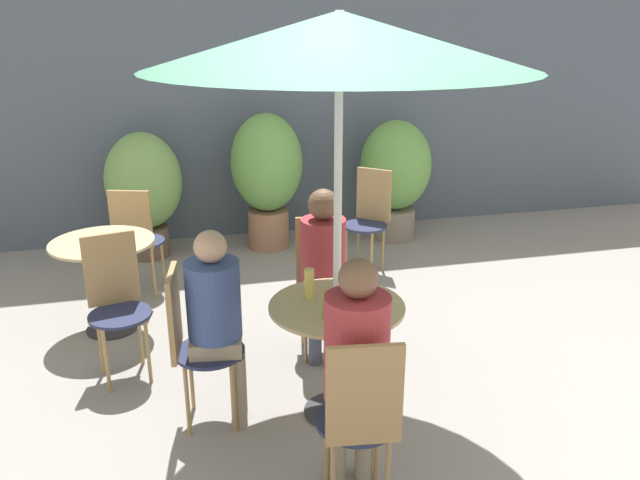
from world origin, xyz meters
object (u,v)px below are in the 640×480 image
Objects in this scene: bistro_chair_5 at (116,294)px; seated_person_2 at (356,360)px; bistro_chair_2 at (361,413)px; beer_glass_3 at (328,305)px; beer_glass_0 at (369,294)px; umbrella at (339,41)px; bistro_chair_0 at (321,273)px; potted_plant_1 at (267,171)px; bistro_chair_1 at (191,335)px; beer_glass_1 at (346,281)px; beer_glass_2 at (309,284)px; cafe_table_far at (104,262)px; seated_person_1 at (217,310)px; bistro_chair_3 at (370,212)px; potted_plant_2 at (395,172)px; potted_plant_0 at (144,186)px; seated_person_0 at (323,259)px; bistro_chair_4 at (136,233)px; cafe_table_near at (337,329)px.

seated_person_2 reaches higher than bistro_chair_5.
bistro_chair_2 reaches higher than beer_glass_3.
beer_glass_0 is 1.36m from umbrella.
bistro_chair_0 is 2.17m from potted_plant_1.
bistro_chair_1 is at bearing 170.63° from beer_glass_0.
seated_person_2 is at bearing -102.62° from beer_glass_1.
umbrella reaches higher than beer_glass_2.
bistro_chair_1 is 1.00× the size of bistro_chair_2.
cafe_table_far is at bearing 87.73° from bistro_chair_5.
cafe_table_far is 0.79× the size of bistro_chair_2.
bistro_chair_3 is at bearing -29.72° from seated_person_1.
bistro_chair_0 is 1.64m from bistro_chair_2.
potted_plant_2 is at bearing 64.02° from umbrella.
seated_person_1 is (-1.56, -2.05, 0.14)m from bistro_chair_3.
potted_plant_0 reaches higher than beer_glass_0.
umbrella reaches higher than bistro_chair_5.
bistro_chair_0 is 0.69× the size of potted_plant_1.
beer_glass_1 is (1.47, -1.29, 0.24)m from cafe_table_far.
umbrella reaches higher than beer_glass_1.
potted_plant_1 is (-0.09, 3.03, 0.02)m from beer_glass_0.
bistro_chair_0 is at bearing 94.05° from beer_glass_0.
beer_glass_0 is 0.11× the size of potted_plant_0.
seated_person_0 is at bearing 77.69° from beer_glass_3.
bistro_chair_5 is 3.44m from potted_plant_2.
seated_person_0 reaches higher than bistro_chair_0.
beer_glass_3 is (1.17, -0.95, 0.22)m from bistro_chair_5.
seated_person_1 is 2.93m from potted_plant_0.
beer_glass_0 reaches higher than cafe_table_far.
bistro_chair_0 is at bearing -60.54° from potted_plant_0.
bistro_chair_0 is 1.16m from bistro_chair_1.
seated_person_0 is at bearing -76.45° from bistro_chair_3.
bistro_chair_1 is 0.75× the size of potted_plant_2.
potted_plant_2 is (0.53, 0.80, 0.16)m from bistro_chair_3.
bistro_chair_1 is at bearing 172.46° from umbrella.
potted_plant_2 reaches higher than bistro_chair_4.
bistro_chair_4 is (-1.07, 2.83, 0.00)m from bistro_chair_2.
beer_glass_1 is 3.09m from potted_plant_2.
umbrella is (-0.08, -2.97, 1.33)m from potted_plant_1.
cafe_table_near is at bearing -46.14° from cafe_table_far.
beer_glass_3 is at bearing -105.21° from seated_person_1.
cafe_table_far is at bearing 35.48° from seated_person_1.
potted_plant_0 is (-0.45, 2.89, 0.01)m from seated_person_1.
potted_plant_0 is at bearing 80.34° from cafe_table_far.
seated_person_1 is at bearing -62.68° from bistro_chair_5.
bistro_chair_4 is at bearing -160.53° from potted_plant_2.
cafe_table_near is 0.29m from beer_glass_3.
seated_person_2 is at bearing -58.43° from cafe_table_far.
beer_glass_2 is (1.04, -1.89, 0.24)m from bistro_chair_4.
umbrella is at bearing 59.39° from beer_glass_3.
bistro_chair_5 is at bearing -141.47° from potted_plant_2.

